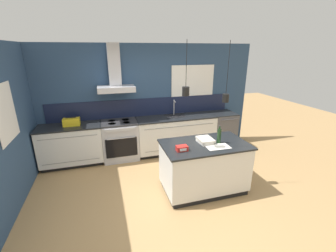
{
  "coord_description": "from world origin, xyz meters",
  "views": [
    {
      "loc": [
        -0.96,
        -3.28,
        2.46
      ],
      "look_at": [
        0.21,
        0.68,
        1.05
      ],
      "focal_mm": 24.0,
      "sensor_mm": 36.0,
      "label": 1
    }
  ],
  "objects": [
    {
      "name": "wall_back",
      "position": [
        -0.03,
        2.0,
        1.35
      ],
      "size": [
        5.6,
        2.19,
        2.6
      ],
      "color": "navy",
      "rests_on": "ground_plane"
    },
    {
      "name": "wall_left",
      "position": [
        -2.43,
        0.7,
        1.3
      ],
      "size": [
        0.08,
        3.8,
        2.6
      ],
      "color": "navy",
      "rests_on": "ground_plane"
    },
    {
      "name": "kitchen_island",
      "position": [
        0.67,
        -0.02,
        0.46
      ],
      "size": [
        1.5,
        0.88,
        0.91
      ],
      "color": "black",
      "rests_on": "ground_plane"
    },
    {
      "name": "book_stack",
      "position": [
        0.7,
        0.03,
        0.95
      ],
      "size": [
        0.26,
        0.32,
        0.08
      ],
      "color": "silver",
      "rests_on": "kitchen_island"
    },
    {
      "name": "oven_range",
      "position": [
        -0.65,
        1.69,
        0.46
      ],
      "size": [
        0.8,
        0.66,
        0.91
      ],
      "color": "#B5B5BA",
      "rests_on": "ground_plane"
    },
    {
      "name": "yellow_toolbox",
      "position": [
        -1.65,
        1.69,
        0.99
      ],
      "size": [
        0.34,
        0.18,
        0.19
      ],
      "color": "gold",
      "rests_on": "counter_run_left"
    },
    {
      "name": "counter_run_sink",
      "position": [
        0.72,
        1.69,
        0.46
      ],
      "size": [
        1.96,
        0.64,
        1.29
      ],
      "color": "black",
      "rests_on": "ground_plane"
    },
    {
      "name": "bottle_on_island",
      "position": [
        0.92,
        -0.06,
        1.04
      ],
      "size": [
        0.07,
        0.07,
        0.32
      ],
      "color": "#193319",
      "rests_on": "kitchen_island"
    },
    {
      "name": "red_supply_box",
      "position": [
        0.19,
        -0.17,
        0.95
      ],
      "size": [
        0.18,
        0.13,
        0.08
      ],
      "color": "red",
      "rests_on": "kitchen_island"
    },
    {
      "name": "ground_plane",
      "position": [
        0.0,
        0.0,
        0.0
      ],
      "size": [
        16.0,
        16.0,
        0.0
      ],
      "primitive_type": "plane",
      "color": "tan",
      "rests_on": "ground"
    },
    {
      "name": "paper_pile",
      "position": [
        0.82,
        -0.21,
        0.91
      ],
      "size": [
        0.4,
        0.26,
        0.01
      ],
      "color": "silver",
      "rests_on": "kitchen_island"
    },
    {
      "name": "dishwasher",
      "position": [
        1.99,
        1.69,
        0.46
      ],
      "size": [
        0.61,
        0.65,
        0.91
      ],
      "color": "#4C4C51",
      "rests_on": "ground_plane"
    },
    {
      "name": "counter_run_left",
      "position": [
        -1.71,
        1.69,
        0.46
      ],
      "size": [
        1.32,
        0.64,
        0.91
      ],
      "color": "black",
      "rests_on": "ground_plane"
    }
  ]
}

